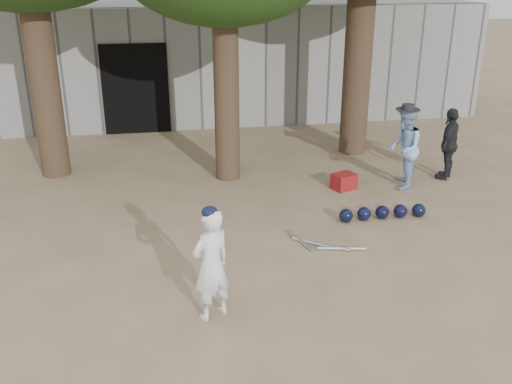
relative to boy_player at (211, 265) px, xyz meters
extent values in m
plane|color=#937C5E|center=(0.20, 0.55, -0.70)|extent=(70.00, 70.00, 0.00)
imported|color=white|center=(0.00, 0.00, 0.00)|extent=(0.61, 0.55, 1.41)
imported|color=#92B5E2|center=(3.99, 3.66, 0.07)|extent=(0.82, 0.91, 1.54)
imported|color=black|center=(5.06, 3.96, 0.01)|extent=(0.83, 0.84, 1.42)
cube|color=maroon|center=(2.88, 3.74, -0.55)|extent=(0.51, 0.45, 0.30)
cube|color=gray|center=(0.20, 8.55, 0.80)|extent=(16.00, 0.35, 3.00)
cube|color=black|center=(-1.00, 8.35, 0.40)|extent=(1.60, 0.08, 2.20)
cube|color=slate|center=(0.20, 11.05, 0.80)|extent=(16.00, 5.00, 3.00)
sphere|color=black|center=(2.45, 2.30, -0.59)|extent=(0.23, 0.23, 0.23)
sphere|color=black|center=(2.77, 2.32, -0.59)|extent=(0.23, 0.23, 0.23)
sphere|color=black|center=(3.09, 2.33, -0.59)|extent=(0.23, 0.23, 0.23)
sphere|color=black|center=(3.41, 2.32, -0.59)|extent=(0.23, 0.23, 0.23)
sphere|color=black|center=(3.73, 2.30, -0.59)|extent=(0.23, 0.23, 0.23)
cylinder|color=#B6B7BD|center=(1.52, 1.72, -0.68)|extent=(0.27, 0.70, 0.06)
cylinder|color=#B6B7BD|center=(1.70, 1.60, -0.68)|extent=(0.59, 0.50, 0.06)
cylinder|color=#B6B7BD|center=(1.88, 1.48, -0.68)|extent=(0.62, 0.45, 0.06)
cylinder|color=#B6B7BD|center=(2.06, 1.36, -0.68)|extent=(0.72, 0.20, 0.06)
cylinder|color=brown|center=(-2.60, 5.55, 2.05)|extent=(0.56, 0.56, 5.50)
cylinder|color=brown|center=(0.80, 4.75, 1.80)|extent=(0.48, 0.48, 5.00)
cylinder|color=brown|center=(3.80, 5.95, 2.20)|extent=(0.60, 0.60, 5.80)
camera|label=1|loc=(-0.51, -5.87, 3.28)|focal=40.00mm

